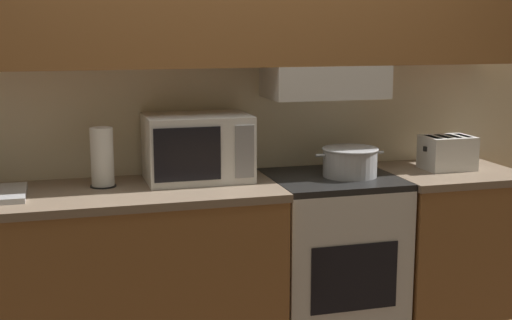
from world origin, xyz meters
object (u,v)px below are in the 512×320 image
(cooking_pot, at_px, (350,161))
(microwave, at_px, (197,148))
(toaster, at_px, (447,152))
(paper_towel_roll, at_px, (102,157))
(stove_range, at_px, (331,268))

(cooking_pot, xyz_separation_m, microwave, (-0.73, 0.12, 0.08))
(cooking_pot, relative_size, toaster, 1.37)
(paper_towel_roll, bearing_deg, cooking_pot, -4.59)
(stove_range, distance_m, toaster, 0.84)
(toaster, xyz_separation_m, paper_towel_roll, (-1.71, 0.07, 0.05))
(microwave, bearing_deg, paper_towel_roll, -176.86)
(cooking_pot, relative_size, microwave, 0.72)
(stove_range, height_order, paper_towel_roll, paper_towel_roll)
(paper_towel_roll, bearing_deg, toaster, -2.26)
(toaster, bearing_deg, microwave, 175.88)
(microwave, bearing_deg, toaster, -4.12)
(stove_range, relative_size, microwave, 1.93)
(toaster, distance_m, paper_towel_roll, 1.72)
(stove_range, xyz_separation_m, cooking_pot, (0.08, -0.02, 0.54))
(cooking_pot, bearing_deg, stove_range, 165.75)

